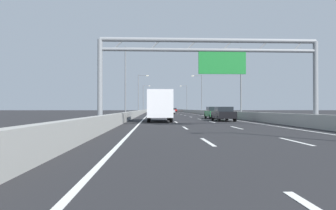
{
  "coord_description": "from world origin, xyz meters",
  "views": [
    {
      "loc": [
        -3.95,
        0.06,
        1.35
      ],
      "look_at": [
        -1.45,
        55.29,
        1.95
      ],
      "focal_mm": 33.31,
      "sensor_mm": 36.0,
      "label": 1
    }
  ],
  "objects_px": {
    "streetlamp_left_far": "(139,92)",
    "yellow_car": "(165,110)",
    "streetlamp_right_mid": "(239,78)",
    "streetlamp_right_far": "(201,92)",
    "streetlamp_left_mid": "(127,78)",
    "green_car": "(214,113)",
    "streetlamp_right_distant": "(186,97)",
    "sign_gantry": "(211,60)",
    "red_car": "(174,110)",
    "box_truck": "(160,105)",
    "orange_car": "(169,111)",
    "streetlamp_left_distant": "(144,97)",
    "silver_car": "(171,111)",
    "white_car": "(154,110)",
    "black_car": "(223,114)"
  },
  "relations": [
    {
      "from": "streetlamp_right_mid",
      "to": "yellow_car",
      "type": "distance_m",
      "value": 74.51
    },
    {
      "from": "streetlamp_left_mid",
      "to": "streetlamp_right_far",
      "type": "distance_m",
      "value": 37.35
    },
    {
      "from": "streetlamp_left_mid",
      "to": "green_car",
      "type": "distance_m",
      "value": 12.23
    },
    {
      "from": "box_truck",
      "to": "white_car",
      "type": "bearing_deg",
      "value": 90.42
    },
    {
      "from": "sign_gantry",
      "to": "streetlamp_right_far",
      "type": "relative_size",
      "value": 1.66
    },
    {
      "from": "streetlamp_left_distant",
      "to": "silver_car",
      "type": "bearing_deg",
      "value": -77.33
    },
    {
      "from": "streetlamp_right_distant",
      "to": "black_car",
      "type": "bearing_deg",
      "value": -93.02
    },
    {
      "from": "orange_car",
      "to": "box_truck",
      "type": "relative_size",
      "value": 0.61
    },
    {
      "from": "streetlamp_right_far",
      "to": "streetlamp_right_distant",
      "type": "relative_size",
      "value": 1.0
    },
    {
      "from": "streetlamp_left_far",
      "to": "yellow_car",
      "type": "distance_m",
      "value": 40.73
    },
    {
      "from": "streetlamp_right_distant",
      "to": "red_car",
      "type": "xyz_separation_m",
      "value": [
        -3.66,
        9.28,
        -4.65
      ]
    },
    {
      "from": "streetlamp_left_far",
      "to": "streetlamp_right_far",
      "type": "bearing_deg",
      "value": 0.0
    },
    {
      "from": "streetlamp_left_mid",
      "to": "yellow_car",
      "type": "xyz_separation_m",
      "value": [
        7.52,
        74.0,
        -4.67
      ]
    },
    {
      "from": "silver_car",
      "to": "streetlamp_right_mid",
      "type": "bearing_deg",
      "value": -78.07
    },
    {
      "from": "box_truck",
      "to": "streetlamp_left_far",
      "type": "bearing_deg",
      "value": 95.39
    },
    {
      "from": "streetlamp_left_mid",
      "to": "orange_car",
      "type": "xyz_separation_m",
      "value": [
        7.58,
        41.58,
        -4.68
      ]
    },
    {
      "from": "orange_car",
      "to": "green_car",
      "type": "bearing_deg",
      "value": -85.04
    },
    {
      "from": "green_car",
      "to": "black_car",
      "type": "xyz_separation_m",
      "value": [
        -0.4,
        -7.32,
        -0.02
      ]
    },
    {
      "from": "box_truck",
      "to": "streetlamp_left_mid",
      "type": "bearing_deg",
      "value": 114.21
    },
    {
      "from": "streetlamp_right_mid",
      "to": "box_truck",
      "type": "xyz_separation_m",
      "value": [
        -10.84,
        -9.09,
        -3.68
      ]
    },
    {
      "from": "streetlamp_left_far",
      "to": "white_car",
      "type": "bearing_deg",
      "value": 77.6
    },
    {
      "from": "streetlamp_right_distant",
      "to": "box_truck",
      "type": "height_order",
      "value": "streetlamp_right_distant"
    },
    {
      "from": "streetlamp_left_far",
      "to": "black_car",
      "type": "height_order",
      "value": "streetlamp_left_far"
    },
    {
      "from": "streetlamp_left_distant",
      "to": "streetlamp_right_mid",
      "type": "bearing_deg",
      "value": -77.7
    },
    {
      "from": "sign_gantry",
      "to": "red_car",
      "type": "height_order",
      "value": "sign_gantry"
    },
    {
      "from": "sign_gantry",
      "to": "orange_car",
      "type": "relative_size",
      "value": 3.41
    },
    {
      "from": "streetlamp_right_mid",
      "to": "orange_car",
      "type": "distance_m",
      "value": 42.48
    },
    {
      "from": "yellow_car",
      "to": "streetlamp_right_mid",
      "type": "bearing_deg",
      "value": -84.28
    },
    {
      "from": "streetlamp_right_far",
      "to": "streetlamp_left_distant",
      "type": "relative_size",
      "value": 1.0
    },
    {
      "from": "streetlamp_right_distant",
      "to": "yellow_car",
      "type": "bearing_deg",
      "value": 143.36
    },
    {
      "from": "silver_car",
      "to": "yellow_car",
      "type": "distance_m",
      "value": 39.53
    },
    {
      "from": "streetlamp_left_far",
      "to": "silver_car",
      "type": "relative_size",
      "value": 2.2
    },
    {
      "from": "streetlamp_left_far",
      "to": "box_truck",
      "type": "bearing_deg",
      "value": -84.61
    },
    {
      "from": "streetlamp_left_far",
      "to": "green_car",
      "type": "xyz_separation_m",
      "value": [
        11.28,
        -35.27,
        -4.6
      ]
    },
    {
      "from": "streetlamp_left_mid",
      "to": "streetlamp_right_mid",
      "type": "relative_size",
      "value": 1.0
    },
    {
      "from": "streetlamp_right_far",
      "to": "streetlamp_left_distant",
      "type": "height_order",
      "value": "same"
    },
    {
      "from": "streetlamp_right_far",
      "to": "black_car",
      "type": "distance_m",
      "value": 43.03
    },
    {
      "from": "streetlamp_left_distant",
      "to": "green_car",
      "type": "height_order",
      "value": "streetlamp_left_distant"
    },
    {
      "from": "silver_car",
      "to": "yellow_car",
      "type": "bearing_deg",
      "value": 90.19
    },
    {
      "from": "sign_gantry",
      "to": "streetlamp_right_distant",
      "type": "distance_m",
      "value": 87.98
    },
    {
      "from": "sign_gantry",
      "to": "streetlamp_left_distant",
      "type": "bearing_deg",
      "value": 94.95
    },
    {
      "from": "silver_car",
      "to": "green_car",
      "type": "relative_size",
      "value": 0.93
    },
    {
      "from": "white_car",
      "to": "black_car",
      "type": "xyz_separation_m",
      "value": [
        7.23,
        -59.19,
        0.04
      ]
    },
    {
      "from": "green_car",
      "to": "streetlamp_right_mid",
      "type": "bearing_deg",
      "value": 15.71
    },
    {
      "from": "sign_gantry",
      "to": "silver_car",
      "type": "height_order",
      "value": "sign_gantry"
    },
    {
      "from": "streetlamp_right_distant",
      "to": "box_truck",
      "type": "xyz_separation_m",
      "value": [
        -10.84,
        -77.57,
        -3.68
      ]
    },
    {
      "from": "white_car",
      "to": "yellow_car",
      "type": "relative_size",
      "value": 0.95
    },
    {
      "from": "streetlamp_left_mid",
      "to": "white_car",
      "type": "bearing_deg",
      "value": 85.89
    },
    {
      "from": "streetlamp_left_mid",
      "to": "white_car",
      "type": "relative_size",
      "value": 2.27
    },
    {
      "from": "sign_gantry",
      "to": "streetlamp_right_far",
      "type": "bearing_deg",
      "value": 82.17
    }
  ]
}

